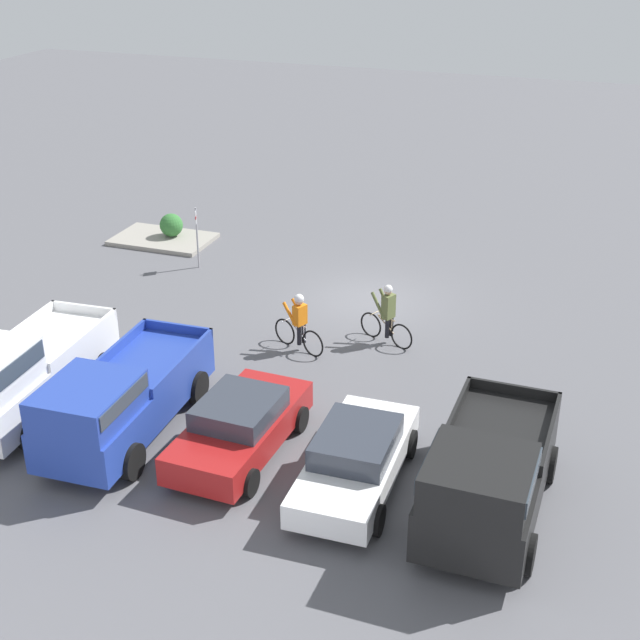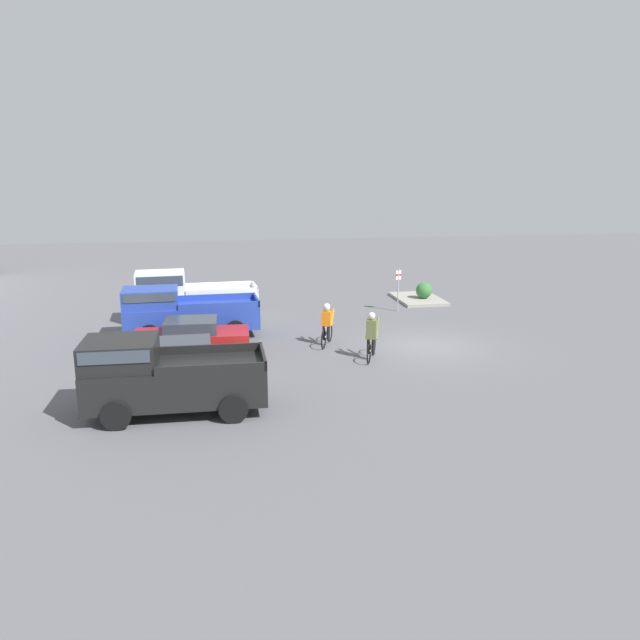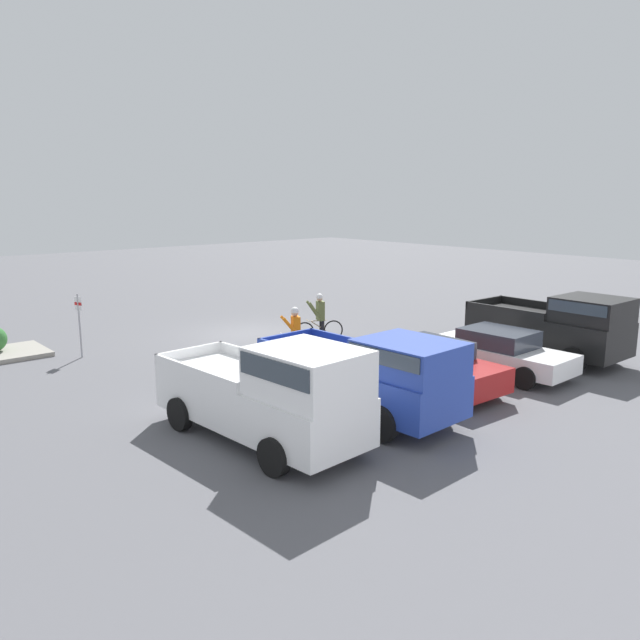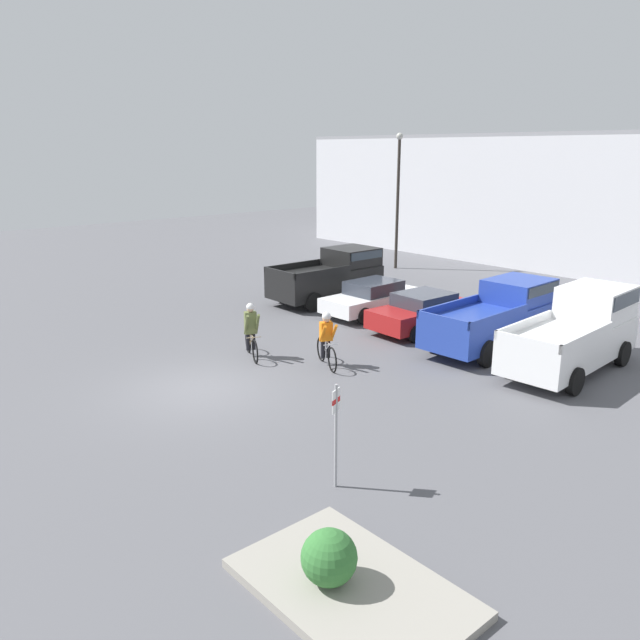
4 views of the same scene
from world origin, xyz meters
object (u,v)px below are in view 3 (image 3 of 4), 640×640
at_px(pickup_truck_0, 557,326).
at_px(sedan_1, 429,365).
at_px(pickup_truck_1, 370,373).
at_px(fire_lane_sign, 79,319).
at_px(cyclist_1, 319,317).
at_px(pickup_truck_2, 272,393).
at_px(cyclist_0, 295,332).
at_px(sedan_0, 498,351).

bearing_deg(pickup_truck_0, sedan_1, -6.49).
xyz_separation_m(pickup_truck_1, fire_lane_sign, (3.15, -10.18, 0.20)).
xyz_separation_m(cyclist_1, fire_lane_sign, (7.51, -3.28, 0.41)).
bearing_deg(pickup_truck_1, fire_lane_sign, -72.79).
relative_size(pickup_truck_2, cyclist_0, 3.16).
relative_size(pickup_truck_0, sedan_0, 1.11).
height_order(sedan_0, sedan_1, sedan_1).
height_order(sedan_0, pickup_truck_1, pickup_truck_1).
xyz_separation_m(sedan_0, pickup_truck_1, (5.58, 0.16, 0.41)).
height_order(sedan_0, cyclist_1, cyclist_1).
xyz_separation_m(pickup_truck_0, pickup_truck_1, (8.38, -0.17, -0.04)).
relative_size(sedan_0, cyclist_0, 2.60).
height_order(pickup_truck_1, fire_lane_sign, fire_lane_sign).
relative_size(pickup_truck_0, cyclist_1, 2.81).
relative_size(pickup_truck_2, cyclist_1, 3.06).
distance_m(sedan_0, pickup_truck_2, 8.39).
xyz_separation_m(pickup_truck_0, fire_lane_sign, (11.53, -10.35, 0.16)).
bearing_deg(fire_lane_sign, cyclist_1, 156.38).
height_order(cyclist_1, fire_lane_sign, fire_lane_sign).
bearing_deg(sedan_1, fire_lane_sign, -58.56).
relative_size(pickup_truck_0, pickup_truck_1, 0.91).
distance_m(sedan_1, cyclist_1, 6.62).
xyz_separation_m(pickup_truck_2, cyclist_1, (-7.14, -6.77, -0.30)).
distance_m(sedan_0, sedan_1, 2.82).
distance_m(cyclist_0, cyclist_1, 2.48).
height_order(pickup_truck_0, fire_lane_sign, pickup_truck_0).
bearing_deg(cyclist_1, pickup_truck_0, 119.65).
height_order(pickup_truck_1, cyclist_1, pickup_truck_1).
bearing_deg(sedan_1, cyclist_1, -103.76).
distance_m(pickup_truck_2, cyclist_1, 9.85).
height_order(pickup_truck_0, sedan_1, pickup_truck_0).
xyz_separation_m(sedan_0, cyclist_0, (3.37, -5.48, 0.17)).
distance_m(sedan_1, pickup_truck_1, 2.85).
height_order(sedan_1, fire_lane_sign, fire_lane_sign).
xyz_separation_m(pickup_truck_2, cyclist_0, (-5.00, -5.53, -0.32)).
distance_m(sedan_1, cyclist_0, 5.22).
bearing_deg(cyclist_1, sedan_0, 100.33).
relative_size(cyclist_1, fire_lane_sign, 0.84).
height_order(pickup_truck_0, sedan_0, pickup_truck_0).
distance_m(pickup_truck_1, fire_lane_sign, 10.65).
bearing_deg(sedan_1, cyclist_0, -83.71).
bearing_deg(cyclist_0, pickup_truck_2, 47.87).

